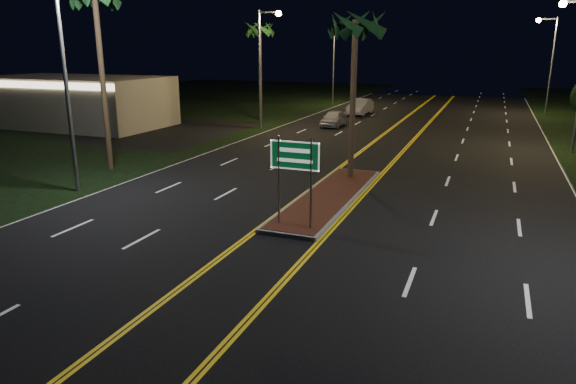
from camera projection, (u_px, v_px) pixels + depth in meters
The scene contains 13 objects.
ground at pixel (262, 258), 15.86m from camera, with size 120.00×120.00×0.00m, color black.
grass_left at pixel (84, 116), 48.85m from camera, with size 40.00×110.00×0.01m, color black.
median_island at pixel (329, 197), 22.10m from camera, with size 2.25×10.25×0.17m.
highway_sign at pixel (295, 164), 17.71m from camera, with size 1.80×0.08×3.20m.
commercial_building at pixel (75, 101), 42.41m from camera, with size 15.00×8.12×4.00m.
streetlight_left_near at pixel (71, 63), 21.66m from camera, with size 1.91×0.44×9.00m.
streetlight_left_mid at pixel (264, 56), 39.56m from camera, with size 1.91×0.44×9.00m.
streetlight_left_far at pixel (337, 53), 57.47m from camera, with size 1.91×0.44×9.00m.
streetlight_right_far at pixel (548, 55), 48.17m from camera, with size 1.91×0.44×9.00m.
palm_median at pixel (355, 25), 23.29m from camera, with size 2.40×2.40×8.30m.
palm_left_far at pixel (260, 30), 43.35m from camera, with size 2.40×2.40×8.80m.
car_near at pixel (334, 117), 42.32m from camera, with size 1.96×4.57×1.52m, color #B5B6BB.
car_far at pixel (360, 105), 49.84m from camera, with size 2.25×5.25×1.75m, color silver.
Camera 1 is at (6.14, -13.39, 6.27)m, focal length 32.00 mm.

